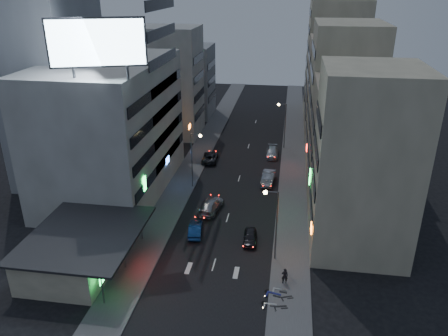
% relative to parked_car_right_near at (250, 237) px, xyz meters
% --- Properties ---
extents(ground, '(180.00, 180.00, 0.00)m').
position_rel_parked_car_right_near_xyz_m(ground, '(-3.34, -8.91, -0.64)').
color(ground, black).
rests_on(ground, ground).
extents(sidewalk_left, '(4.00, 120.00, 0.12)m').
position_rel_parked_car_right_near_xyz_m(sidewalk_left, '(-11.34, 21.09, -0.58)').
color(sidewalk_left, '#4C4C4F').
rests_on(sidewalk_left, ground).
extents(sidewalk_right, '(4.00, 120.00, 0.12)m').
position_rel_parked_car_right_near_xyz_m(sidewalk_right, '(4.66, 21.09, -0.58)').
color(sidewalk_right, '#4C4C4F').
rests_on(sidewalk_right, ground).
extents(food_court, '(11.00, 13.00, 3.88)m').
position_rel_parked_car_right_near_xyz_m(food_court, '(-17.24, -6.91, 1.34)').
color(food_court, beige).
rests_on(food_court, ground).
extents(white_building, '(14.00, 24.00, 18.00)m').
position_rel_parked_car_right_near_xyz_m(white_building, '(-20.34, 11.09, 8.36)').
color(white_building, '#B8B9B4').
rests_on(white_building, ground).
extents(grey_tower, '(10.00, 14.00, 34.00)m').
position_rel_parked_car_right_near_xyz_m(grey_tower, '(-29.34, 14.09, 16.36)').
color(grey_tower, gray).
rests_on(grey_tower, ground).
extents(shophouse_near, '(10.00, 11.00, 20.00)m').
position_rel_parked_car_right_near_xyz_m(shophouse_near, '(11.66, 1.59, 9.36)').
color(shophouse_near, beige).
rests_on(shophouse_near, ground).
extents(shophouse_mid, '(11.00, 12.00, 16.00)m').
position_rel_parked_car_right_near_xyz_m(shophouse_mid, '(12.16, 13.09, 7.36)').
color(shophouse_mid, tan).
rests_on(shophouse_mid, ground).
extents(shophouse_far, '(10.00, 14.00, 22.00)m').
position_rel_parked_car_right_near_xyz_m(shophouse_far, '(11.66, 26.09, 10.36)').
color(shophouse_far, beige).
rests_on(shophouse_far, ground).
extents(far_left_a, '(11.00, 10.00, 20.00)m').
position_rel_parked_car_right_near_xyz_m(far_left_a, '(-18.84, 36.09, 9.36)').
color(far_left_a, '#B8B9B4').
rests_on(far_left_a, ground).
extents(far_left_b, '(12.00, 10.00, 15.00)m').
position_rel_parked_car_right_near_xyz_m(far_left_b, '(-19.34, 49.09, 6.86)').
color(far_left_b, gray).
rests_on(far_left_b, ground).
extents(far_right_a, '(11.00, 12.00, 18.00)m').
position_rel_parked_car_right_near_xyz_m(far_right_a, '(12.16, 41.09, 8.36)').
color(far_right_a, tan).
rests_on(far_right_a, ground).
extents(far_right_b, '(12.00, 12.00, 24.00)m').
position_rel_parked_car_right_near_xyz_m(far_right_b, '(12.66, 55.09, 11.36)').
color(far_right_b, beige).
rests_on(far_right_b, ground).
extents(billboard, '(9.52, 3.75, 6.20)m').
position_rel_parked_car_right_near_xyz_m(billboard, '(-16.33, 1.06, 21.02)').
color(billboard, '#595B60').
rests_on(billboard, white_building).
extents(street_lamp_right_near, '(1.60, 0.44, 8.02)m').
position_rel_parked_car_right_near_xyz_m(street_lamp_right_near, '(2.56, -2.91, 4.73)').
color(street_lamp_right_near, '#595B60').
rests_on(street_lamp_right_near, sidewalk_right).
extents(street_lamp_left, '(1.60, 0.44, 8.02)m').
position_rel_parked_car_right_near_xyz_m(street_lamp_left, '(-9.25, 13.09, 4.73)').
color(street_lamp_left, '#595B60').
rests_on(street_lamp_left, sidewalk_left).
extents(street_lamp_right_far, '(1.60, 0.44, 8.02)m').
position_rel_parked_car_right_near_xyz_m(street_lamp_right_far, '(2.56, 31.09, 4.73)').
color(street_lamp_right_far, '#595B60').
rests_on(street_lamp_right_far, sidewalk_right).
extents(parked_car_right_near, '(1.73, 3.84, 1.28)m').
position_rel_parked_car_right_near_xyz_m(parked_car_right_near, '(0.00, 0.00, 0.00)').
color(parked_car_right_near, black).
rests_on(parked_car_right_near, ground).
extents(parked_car_right_mid, '(2.09, 5.07, 1.63)m').
position_rel_parked_car_right_near_xyz_m(parked_car_right_mid, '(1.06, 16.19, 0.18)').
color(parked_car_right_mid, '#A5A6AE').
rests_on(parked_car_right_mid, ground).
extents(parked_car_left, '(2.67, 5.21, 1.41)m').
position_rel_parked_car_right_near_xyz_m(parked_car_left, '(-8.94, 23.14, 0.06)').
color(parked_car_left, '#292A2F').
rests_on(parked_car_left, ground).
extents(parked_car_right_far, '(2.11, 4.95, 1.42)m').
position_rel_parked_car_right_near_xyz_m(parked_car_right_far, '(1.08, 26.90, 0.07)').
color(parked_car_right_far, '#ADB2B6').
rests_on(parked_car_right_far, ground).
extents(road_car_blue, '(2.05, 4.41, 1.40)m').
position_rel_parked_car_right_near_xyz_m(road_car_blue, '(-6.53, 0.70, 0.06)').
color(road_car_blue, navy).
rests_on(road_car_blue, ground).
extents(road_car_silver, '(3.07, 5.81, 1.60)m').
position_rel_parked_car_right_near_xyz_m(road_car_silver, '(-5.75, 6.58, 0.16)').
color(road_car_silver, '#A3A6AB').
rests_on(road_car_silver, ground).
extents(person, '(0.66, 0.47, 1.71)m').
position_rel_parked_car_right_near_xyz_m(person, '(4.08, -6.95, 0.33)').
color(person, black).
rests_on(person, sidewalk_right).
extents(scooter_black_a, '(1.00, 1.88, 1.10)m').
position_rel_parked_car_right_near_xyz_m(scooter_black_a, '(4.39, -10.14, 0.03)').
color(scooter_black_a, black).
rests_on(scooter_black_a, sidewalk_right).
extents(scooter_silver_a, '(0.60, 1.79, 1.09)m').
position_rel_parked_car_right_near_xyz_m(scooter_silver_a, '(3.50, -10.08, 0.03)').
color(scooter_silver_a, '#A2A5AA').
rests_on(scooter_silver_a, sidewalk_right).
extents(scooter_blue, '(1.13, 2.16, 1.26)m').
position_rel_parked_car_right_near_xyz_m(scooter_blue, '(3.90, -8.71, 0.11)').
color(scooter_blue, navy).
rests_on(scooter_blue, sidewalk_right).
extents(scooter_black_b, '(1.12, 1.76, 1.02)m').
position_rel_parked_car_right_near_xyz_m(scooter_black_b, '(4.85, -8.70, -0.01)').
color(scooter_black_b, black).
rests_on(scooter_black_b, sidewalk_right).
extents(scooter_silver_b, '(0.94, 2.08, 1.23)m').
position_rel_parked_car_right_near_xyz_m(scooter_silver_b, '(4.41, -7.99, 0.09)').
color(scooter_silver_b, gray).
rests_on(scooter_silver_b, sidewalk_right).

